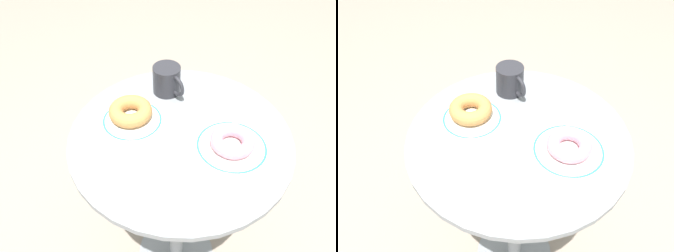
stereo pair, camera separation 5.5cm
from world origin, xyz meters
TOP-DOWN VIEW (x-y plane):
  - cafe_table at (0.00, 0.00)m, footprint 0.65×0.65m
  - plate_left at (-0.15, -0.03)m, footprint 0.18×0.18m
  - plate_right at (0.15, 0.02)m, footprint 0.20×0.20m
  - donut_old_fashioned at (-0.16, -0.02)m, footprint 0.17×0.17m
  - donut_pink_frosted at (0.15, 0.02)m, footprint 0.17×0.17m
  - paper_napkin at (0.06, -0.14)m, footprint 0.18×0.16m
  - coffee_mug at (-0.13, 0.15)m, footprint 0.13×0.09m

SIDE VIEW (x-z plane):
  - cafe_table at x=0.00m, z-range 0.15..0.92m
  - paper_napkin at x=0.06m, z-range 0.77..0.77m
  - plate_left at x=-0.15m, z-range 0.77..0.78m
  - plate_right at x=0.15m, z-range 0.77..0.78m
  - donut_pink_frosted at x=0.15m, z-range 0.78..0.82m
  - donut_old_fashioned at x=-0.16m, z-range 0.78..0.82m
  - coffee_mug at x=-0.13m, z-range 0.77..0.86m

